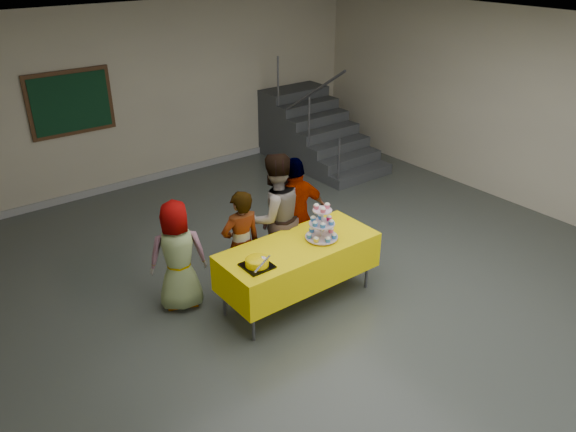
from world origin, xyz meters
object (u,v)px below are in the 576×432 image
at_px(bear_cake, 257,262).
at_px(staircase, 312,134).
at_px(schoolchild_d, 295,216).
at_px(schoolchild_a, 178,256).
at_px(cupcake_stand, 322,226).
at_px(noticeboard, 71,103).
at_px(bake_table, 299,260).
at_px(schoolchild_b, 241,245).
at_px(schoolchild_c, 275,217).

distance_m(bear_cake, staircase, 5.35).
bearing_deg(schoolchild_d, schoolchild_a, -0.76).
distance_m(cupcake_stand, noticeboard, 4.73).
height_order(cupcake_stand, staircase, staircase).
bearing_deg(staircase, bake_table, -131.47).
xyz_separation_m(schoolchild_b, staircase, (3.64, 3.10, -0.20)).
bearing_deg(schoolchild_a, staircase, -124.72).
bearing_deg(bear_cake, schoolchild_b, 72.03).
height_order(bake_table, schoolchild_b, schoolchild_b).
relative_size(bear_cake, schoolchild_c, 0.22).
relative_size(bear_cake, staircase, 0.15).
xyz_separation_m(bake_table, schoolchild_d, (0.40, 0.58, 0.22)).
bearing_deg(schoolchild_c, schoolchild_b, 20.38).
bearing_deg(bear_cake, schoolchild_c, 43.79).
relative_size(cupcake_stand, schoolchild_c, 0.27).
xyz_separation_m(bake_table, schoolchild_a, (-1.14, 0.76, 0.11)).
relative_size(bear_cake, schoolchild_a, 0.27).
height_order(schoolchild_a, noticeboard, noticeboard).
distance_m(schoolchild_a, schoolchild_c, 1.28).
relative_size(schoolchild_b, schoolchild_d, 0.88).
bearing_deg(bake_table, noticeboard, 102.21).
height_order(schoolchild_b, staircase, staircase).
height_order(bake_table, schoolchild_a, schoolchild_a).
relative_size(cupcake_stand, bear_cake, 1.24).
xyz_separation_m(bear_cake, schoolchild_c, (0.78, 0.75, -0.01)).
bearing_deg(schoolchild_c, bake_table, 86.28).
relative_size(schoolchild_b, schoolchild_c, 0.83).
bearing_deg(bear_cake, staircase, 44.08).
bearing_deg(staircase, cupcake_stand, -128.35).
bearing_deg(schoolchild_b, schoolchild_d, -171.85).
bearing_deg(staircase, schoolchild_c, -135.84).
height_order(schoolchild_d, staircase, staircase).
relative_size(bear_cake, schoolchild_d, 0.23).
bearing_deg(staircase, schoolchild_d, -132.57).
bearing_deg(schoolchild_d, schoolchild_b, 10.41).
bearing_deg(schoolchild_a, schoolchild_c, -163.55).
bearing_deg(cupcake_stand, staircase, 51.65).
xyz_separation_m(bake_table, cupcake_stand, (0.29, -0.06, 0.38)).
bearing_deg(schoolchild_d, bear_cake, 39.11).
relative_size(schoolchild_c, noticeboard, 1.27).
height_order(bear_cake, schoolchild_c, schoolchild_c).
height_order(schoolchild_a, schoolchild_c, schoolchild_c).
distance_m(schoolchild_a, staircase, 5.19).
xyz_separation_m(bear_cake, schoolchild_d, (1.05, 0.68, -0.06)).
distance_m(bake_table, schoolchild_d, 0.74).
relative_size(bake_table, staircase, 0.78).
bearing_deg(schoolchild_b, bake_table, 134.94).
bearing_deg(schoolchild_c, cupcake_stand, 110.27).
height_order(cupcake_stand, schoolchild_b, schoolchild_b).
bearing_deg(bake_table, bear_cake, -170.66).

